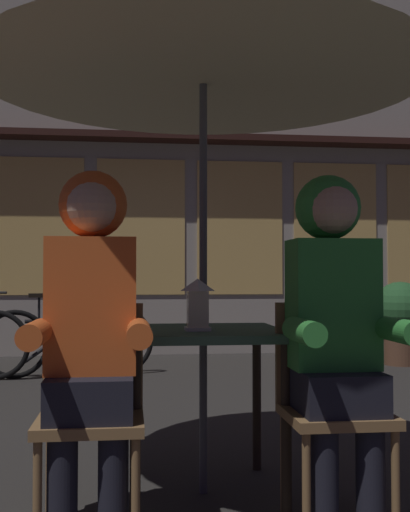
{
  "coord_description": "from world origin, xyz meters",
  "views": [
    {
      "loc": [
        -0.33,
        -2.89,
        0.98
      ],
      "look_at": [
        0.0,
        -0.07,
        1.07
      ],
      "focal_mm": 44.62,
      "sensor_mm": 36.0,
      "label": 1
    }
  ],
  "objects_px": {
    "lantern": "(198,303)",
    "person_right_hooded": "(334,310)",
    "patio_umbrella": "(203,44)",
    "chair_right": "(331,397)",
    "cafe_table": "(203,351)",
    "chair_left": "(92,402)",
    "person_left_hooded": "(91,312)",
    "potted_plant": "(401,316)",
    "bicycle_third": "(69,341)"
  },
  "relations": [
    {
      "from": "chair_left",
      "to": "chair_right",
      "type": "bearing_deg",
      "value": 0.0
    },
    {
      "from": "chair_left",
      "to": "potted_plant",
      "type": "xyz_separation_m",
      "value": [
        3.12,
        4.24,
        0.05
      ]
    },
    {
      "from": "chair_right",
      "to": "person_right_hooded",
      "type": "distance_m",
      "value": 0.36
    },
    {
      "from": "lantern",
      "to": "potted_plant",
      "type": "distance_m",
      "value": 4.78
    },
    {
      "from": "patio_umbrella",
      "to": "person_left_hooded",
      "type": "relative_size",
      "value": 1.65
    },
    {
      "from": "lantern",
      "to": "potted_plant",
      "type": "xyz_separation_m",
      "value": [
        2.68,
        3.95,
        -0.32
      ]
    },
    {
      "from": "bicycle_third",
      "to": "person_left_hooded",
      "type": "bearing_deg",
      "value": -83.31
    },
    {
      "from": "person_left_hooded",
      "to": "potted_plant",
      "type": "bearing_deg",
      "value": 53.97
    },
    {
      "from": "cafe_table",
      "to": "chair_right",
      "type": "bearing_deg",
      "value": -37.55
    },
    {
      "from": "person_right_hooded",
      "to": "potted_plant",
      "type": "distance_m",
      "value": 4.82
    },
    {
      "from": "chair_right",
      "to": "person_right_hooded",
      "type": "height_order",
      "value": "person_right_hooded"
    },
    {
      "from": "patio_umbrella",
      "to": "potted_plant",
      "type": "relative_size",
      "value": 2.51
    },
    {
      "from": "patio_umbrella",
      "to": "bicycle_third",
      "type": "bearing_deg",
      "value": 105.16
    },
    {
      "from": "lantern",
      "to": "chair_right",
      "type": "relative_size",
      "value": 0.27
    },
    {
      "from": "chair_left",
      "to": "bicycle_third",
      "type": "relative_size",
      "value": 0.52
    },
    {
      "from": "patio_umbrella",
      "to": "lantern",
      "type": "height_order",
      "value": "patio_umbrella"
    },
    {
      "from": "cafe_table",
      "to": "person_right_hooded",
      "type": "xyz_separation_m",
      "value": [
        0.48,
        -0.43,
        0.21
      ]
    },
    {
      "from": "chair_left",
      "to": "potted_plant",
      "type": "distance_m",
      "value": 5.26
    },
    {
      "from": "chair_right",
      "to": "potted_plant",
      "type": "height_order",
      "value": "potted_plant"
    },
    {
      "from": "chair_left",
      "to": "chair_right",
      "type": "distance_m",
      "value": 0.96
    },
    {
      "from": "lantern",
      "to": "person_right_hooded",
      "type": "xyz_separation_m",
      "value": [
        0.51,
        -0.35,
        -0.01
      ]
    },
    {
      "from": "chair_left",
      "to": "person_left_hooded",
      "type": "distance_m",
      "value": 0.36
    },
    {
      "from": "cafe_table",
      "to": "chair_left",
      "type": "xyz_separation_m",
      "value": [
        -0.48,
        -0.37,
        -0.15
      ]
    },
    {
      "from": "lantern",
      "to": "chair_left",
      "type": "distance_m",
      "value": 0.65
    },
    {
      "from": "person_right_hooded",
      "to": "potted_plant",
      "type": "bearing_deg",
      "value": 63.26
    },
    {
      "from": "chair_left",
      "to": "person_right_hooded",
      "type": "distance_m",
      "value": 1.03
    },
    {
      "from": "cafe_table",
      "to": "patio_umbrella",
      "type": "distance_m",
      "value": 1.42
    },
    {
      "from": "patio_umbrella",
      "to": "person_left_hooded",
      "type": "xyz_separation_m",
      "value": [
        -0.48,
        -0.43,
        -1.21
      ]
    },
    {
      "from": "chair_right",
      "to": "person_right_hooded",
      "type": "xyz_separation_m",
      "value": [
        0.0,
        -0.06,
        0.36
      ]
    },
    {
      "from": "patio_umbrella",
      "to": "lantern",
      "type": "bearing_deg",
      "value": -113.19
    },
    {
      "from": "chair_right",
      "to": "person_left_hooded",
      "type": "height_order",
      "value": "person_left_hooded"
    },
    {
      "from": "person_left_hooded",
      "to": "chair_left",
      "type": "bearing_deg",
      "value": 90.0
    },
    {
      "from": "patio_umbrella",
      "to": "bicycle_third",
      "type": "xyz_separation_m",
      "value": [
        -0.93,
        3.45,
        -1.71
      ]
    },
    {
      "from": "patio_umbrella",
      "to": "potted_plant",
      "type": "height_order",
      "value": "patio_umbrella"
    },
    {
      "from": "patio_umbrella",
      "to": "chair_right",
      "type": "bearing_deg",
      "value": -37.55
    },
    {
      "from": "person_left_hooded",
      "to": "patio_umbrella",
      "type": "bearing_deg",
      "value": 41.57
    },
    {
      "from": "lantern",
      "to": "person_left_hooded",
      "type": "height_order",
      "value": "person_left_hooded"
    },
    {
      "from": "lantern",
      "to": "chair_right",
      "type": "xyz_separation_m",
      "value": [
        0.51,
        -0.29,
        -0.37
      ]
    },
    {
      "from": "patio_umbrella",
      "to": "chair_left",
      "type": "bearing_deg",
      "value": -142.45
    },
    {
      "from": "cafe_table",
      "to": "lantern",
      "type": "height_order",
      "value": "lantern"
    },
    {
      "from": "person_right_hooded",
      "to": "potted_plant",
      "type": "height_order",
      "value": "person_right_hooded"
    },
    {
      "from": "lantern",
      "to": "chair_left",
      "type": "bearing_deg",
      "value": -147.06
    },
    {
      "from": "lantern",
      "to": "patio_umbrella",
      "type": "bearing_deg",
      "value": 66.81
    },
    {
      "from": "chair_right",
      "to": "bicycle_third",
      "type": "distance_m",
      "value": 4.08
    },
    {
      "from": "lantern",
      "to": "person_right_hooded",
      "type": "distance_m",
      "value": 0.62
    },
    {
      "from": "person_left_hooded",
      "to": "potted_plant",
      "type": "xyz_separation_m",
      "value": [
        3.12,
        4.29,
        -0.3
      ]
    },
    {
      "from": "person_left_hooded",
      "to": "bicycle_third",
      "type": "height_order",
      "value": "person_left_hooded"
    },
    {
      "from": "person_right_hooded",
      "to": "chair_left",
      "type": "bearing_deg",
      "value": 176.61
    },
    {
      "from": "chair_left",
      "to": "person_left_hooded",
      "type": "relative_size",
      "value": 0.62
    },
    {
      "from": "patio_umbrella",
      "to": "person_right_hooded",
      "type": "relative_size",
      "value": 1.65
    }
  ]
}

